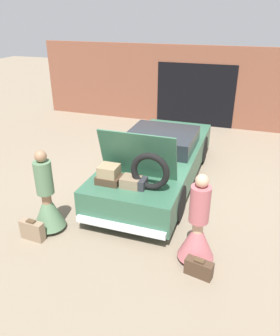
{
  "coord_description": "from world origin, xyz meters",
  "views": [
    {
      "loc": [
        1.94,
        -6.99,
        3.82
      ],
      "look_at": [
        0.0,
        -1.34,
        0.96
      ],
      "focal_mm": 35.0,
      "sensor_mm": 36.0,
      "label": 1
    }
  ],
  "objects_px": {
    "person_left": "(47,203)",
    "suitcase_beside_right_person": "(199,268)",
    "person_right": "(197,231)",
    "car": "(158,160)",
    "suitcase_beside_left_person": "(32,230)"
  },
  "relations": [
    {
      "from": "person_left",
      "to": "suitcase_beside_right_person",
      "type": "bearing_deg",
      "value": 83.58
    },
    {
      "from": "person_right",
      "to": "suitcase_beside_right_person",
      "type": "bearing_deg",
      "value": -153.89
    },
    {
      "from": "car",
      "to": "person_right",
      "type": "bearing_deg",
      "value": -60.89
    },
    {
      "from": "car",
      "to": "suitcase_beside_left_person",
      "type": "height_order",
      "value": "car"
    },
    {
      "from": "car",
      "to": "suitcase_beside_left_person",
      "type": "xyz_separation_m",
      "value": [
        -1.53,
        -2.95,
        -0.38
      ]
    },
    {
      "from": "person_left",
      "to": "suitcase_beside_left_person",
      "type": "relative_size",
      "value": 3.46
    },
    {
      "from": "person_left",
      "to": "suitcase_beside_right_person",
      "type": "xyz_separation_m",
      "value": [
        2.94,
        -0.32,
        -0.44
      ]
    },
    {
      "from": "person_left",
      "to": "suitcase_beside_left_person",
      "type": "bearing_deg",
      "value": -18.05
    },
    {
      "from": "person_left",
      "to": "person_right",
      "type": "height_order",
      "value": "person_left"
    },
    {
      "from": "car",
      "to": "suitcase_beside_right_person",
      "type": "bearing_deg",
      "value": -62.12
    },
    {
      "from": "person_left",
      "to": "person_right",
      "type": "bearing_deg",
      "value": 90.57
    },
    {
      "from": "suitcase_beside_right_person",
      "to": "car",
      "type": "bearing_deg",
      "value": 117.88
    },
    {
      "from": "suitcase_beside_left_person",
      "to": "suitcase_beside_right_person",
      "type": "bearing_deg",
      "value": 1.19
    },
    {
      "from": "car",
      "to": "person_left",
      "type": "height_order",
      "value": "car"
    },
    {
      "from": "car",
      "to": "suitcase_beside_left_person",
      "type": "bearing_deg",
      "value": -117.42
    }
  ]
}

